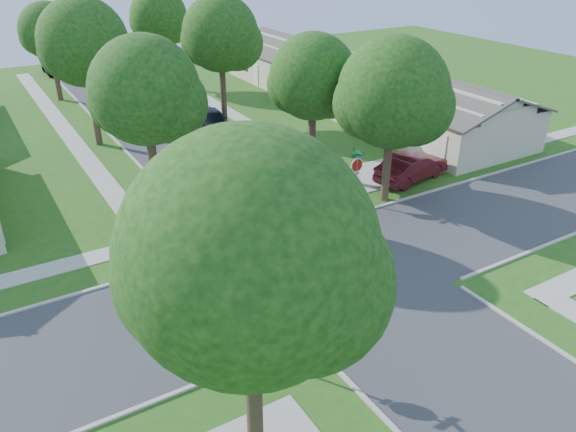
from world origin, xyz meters
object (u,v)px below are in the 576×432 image
Objects in this scene: tree_ne_corner at (394,98)px; house_ne_far at (296,66)px; stop_sign_ne at (357,167)px; tree_sw_corner at (252,265)px; stop_sign_sw at (299,322)px; car_curb_west at (54,67)px; tree_e_mid at (221,37)px; car_curb_east at (213,120)px; tree_e_near at (314,81)px; house_ne_near at (431,114)px; tree_w_far at (49,33)px; car_driveway at (412,167)px; tree_e_far at (159,19)px; tree_w_mid at (85,46)px; tree_w_near at (146,95)px.

house_ne_far is (9.63, 24.79, -4.08)m from tree_ne_corner.
tree_sw_corner is (-12.14, -11.69, 4.23)m from stop_sign_ne.
car_curb_west is at bearing 88.25° from stop_sign_sw.
tree_e_mid reaches higher than tree_ne_corner.
car_curb_east is at bearing -142.32° from tree_e_mid.
tree_e_near reaches higher than car_curb_east.
tree_ne_corner is 12.47m from house_ne_near.
tree_e_near is at bearing 89.32° from stop_sign_ne.
house_ne_near is at bearing -48.10° from tree_w_far.
car_driveway is at bearing -140.39° from house_ne_near.
car_curb_west is (-19.19, 33.36, -0.85)m from house_ne_near.
stop_sign_ne is 26.80m from house_ne_far.
tree_w_far is (-9.40, -0.00, -0.47)m from tree_e_far.
tree_w_mid is (-9.39, -13.00, 0.51)m from tree_e_far.
tree_w_near is 1.98× the size of car_curb_east.
tree_sw_corner is 17.78m from tree_ne_corner.
car_driveway is (13.99, -15.51, -5.68)m from tree_w_mid.
car_curb_east is 25.37m from car_curb_west.
tree_ne_corner is at bearing -56.78° from tree_w_mid.
car_curb_west is (1.50, 49.06, -1.37)m from stop_sign_sw.
tree_w_far reaches higher than car_curb_west.
car_driveway is (4.60, -28.51, -5.17)m from tree_e_far.
tree_e_near is 1.70× the size of car_driveway.
tree_w_mid is 1.00× the size of tree_sw_corner.
tree_w_near is 0.66× the size of house_ne_near.
tree_w_far is at bearing 125.54° from car_curb_east.
tree_sw_corner is at bearing -106.56° from tree_e_far.
car_driveway is at bearing 35.98° from stop_sign_sw.
house_ne_near is (23.43, 17.99, -4.75)m from tree_sw_corner.
car_curb_west is at bearing 119.91° from house_ne_near.
tree_w_far is at bearing 86.11° from tree_sw_corner.
stop_sign_sw is at bearing 39.97° from tree_sw_corner.
tree_e_mid is 16.89m from tree_ne_corner.
tree_sw_corner is at bearing -123.06° from house_ne_far.
stop_sign_ne is 0.34× the size of tree_e_far.
tree_e_mid is 5.82m from car_curb_east.
car_curb_west is (-7.90, 39.66, -1.37)m from stop_sign_ne.
tree_ne_corner is (1.66, -0.49, 3.56)m from stop_sign_ne.
tree_w_near is at bearing -119.40° from car_curb_east.
car_curb_east is (7.84, -1.20, -5.72)m from tree_w_mid.
tree_e_near is 12.14m from house_ne_near.
tree_w_far is 0.93× the size of tree_ne_corner.
tree_e_near is (9.45, 13.71, 3.61)m from stop_sign_sw.
car_curb_west is (4.24, 51.35, -5.60)m from tree_sw_corner.
tree_w_far reaches higher than car_driveway.
car_curb_west is at bearing 86.47° from tree_w_mid.
tree_w_near is 0.94× the size of tree_w_mid.
tree_e_far is 0.91× the size of tree_w_mid.
tree_e_mid reaches higher than tree_e_far.
tree_e_far is 0.91× the size of tree_sw_corner.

